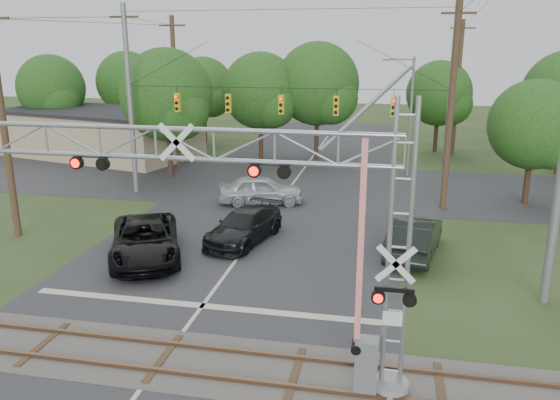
% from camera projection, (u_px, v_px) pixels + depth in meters
% --- Properties ---
extents(ground, '(160.00, 160.00, 0.00)m').
position_uv_depth(ground, '(133.00, 400.00, 14.42)').
color(ground, '#2B3B1B').
rests_on(ground, ground).
extents(road_main, '(14.00, 90.00, 0.02)m').
position_uv_depth(road_main, '(237.00, 260.00, 23.85)').
color(road_main, '#2C2C2E').
rests_on(road_main, ground).
extents(road_cross, '(90.00, 12.00, 0.02)m').
position_uv_depth(road_cross, '(293.00, 184.00, 37.06)').
color(road_cross, '#2C2C2E').
rests_on(road_cross, ground).
extents(railroad_track, '(90.00, 3.20, 0.17)m').
position_uv_depth(railroad_track, '(164.00, 358.00, 16.29)').
color(railroad_track, '#4E4843').
rests_on(railroad_track, ground).
extents(crossing_gantry, '(13.25, 1.01, 7.91)m').
position_uv_depth(crossing_gantry, '(249.00, 209.00, 14.08)').
color(crossing_gantry, gray).
rests_on(crossing_gantry, ground).
extents(traffic_signal_span, '(19.34, 0.36, 11.50)m').
position_uv_depth(traffic_signal_span, '(297.00, 105.00, 31.55)').
color(traffic_signal_span, gray).
rests_on(traffic_signal_span, ground).
extents(pickup_black, '(5.13, 6.79, 1.71)m').
position_uv_depth(pickup_black, '(145.00, 240.00, 23.86)').
color(pickup_black, black).
rests_on(pickup_black, ground).
extents(car_dark, '(3.28, 5.59, 1.52)m').
position_uv_depth(car_dark, '(244.00, 226.00, 25.96)').
color(car_dark, black).
rests_on(car_dark, ground).
extents(sedan_silver, '(5.32, 3.18, 1.70)m').
position_uv_depth(sedan_silver, '(261.00, 190.00, 32.23)').
color(sedan_silver, '#B0B5B8').
rests_on(sedan_silver, ground).
extents(suv_dark, '(2.81, 5.52, 1.73)m').
position_uv_depth(suv_dark, '(415.00, 236.00, 24.28)').
color(suv_dark, black).
rests_on(suv_dark, ground).
extents(commercial_building, '(18.24, 12.42, 3.88)m').
position_uv_depth(commercial_building, '(99.00, 132.00, 46.47)').
color(commercial_building, tan).
rests_on(commercial_building, ground).
extents(streetlight, '(2.23, 0.23, 8.36)m').
position_uv_depth(streetlight, '(409.00, 111.00, 38.09)').
color(streetlight, gray).
rests_on(streetlight, ground).
extents(utility_poles, '(25.61, 29.26, 14.52)m').
position_uv_depth(utility_poles, '(343.00, 94.00, 32.88)').
color(utility_poles, '#3B251B').
rests_on(utility_poles, ground).
extents(treeline, '(54.74, 23.81, 9.89)m').
position_uv_depth(treeline, '(323.00, 90.00, 43.87)').
color(treeline, '#352318').
rests_on(treeline, ground).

